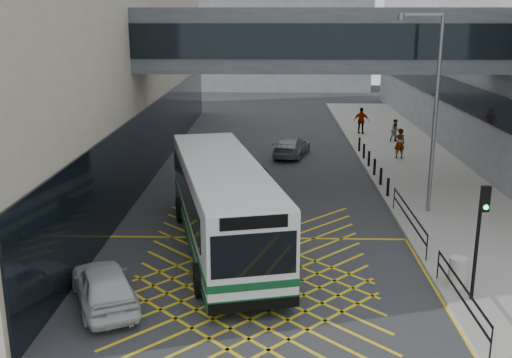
# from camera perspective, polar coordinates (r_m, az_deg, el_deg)

# --- Properties ---
(ground) EXTENTS (120.00, 120.00, 0.00)m
(ground) POSITION_cam_1_polar(r_m,az_deg,el_deg) (20.02, -0.32, -10.24)
(ground) COLOR #333335
(building_far) EXTENTS (28.00, 16.00, 18.00)m
(building_far) POSITION_cam_1_polar(r_m,az_deg,el_deg) (78.11, -0.34, 15.54)
(building_far) COLOR gray
(building_far) RESTS_ON ground
(skybridge) EXTENTS (20.00, 4.10, 3.00)m
(skybridge) POSITION_cam_1_polar(r_m,az_deg,el_deg) (30.18, 6.29, 13.04)
(skybridge) COLOR #494E53
(skybridge) RESTS_ON ground
(pavement) EXTENTS (6.00, 54.00, 0.16)m
(pavement) POSITION_cam_1_polar(r_m,az_deg,el_deg) (35.16, 15.34, 0.65)
(pavement) COLOR gray
(pavement) RESTS_ON ground
(box_junction) EXTENTS (12.00, 9.00, 0.01)m
(box_junction) POSITION_cam_1_polar(r_m,az_deg,el_deg) (20.02, -0.32, -10.23)
(box_junction) COLOR gold
(box_junction) RESTS_ON ground
(bus) EXTENTS (5.43, 12.27, 3.35)m
(bus) POSITION_cam_1_polar(r_m,az_deg,el_deg) (22.75, -3.24, -2.22)
(bus) COLOR silver
(bus) RESTS_ON ground
(car_white) EXTENTS (3.47, 4.73, 1.39)m
(car_white) POSITION_cam_1_polar(r_m,az_deg,el_deg) (19.12, -14.28, -9.73)
(car_white) COLOR silver
(car_white) RESTS_ON ground
(car_dark) EXTENTS (3.57, 5.19, 1.51)m
(car_dark) POSITION_cam_1_polar(r_m,az_deg,el_deg) (29.75, -1.14, -0.08)
(car_dark) COLOR black
(car_dark) RESTS_ON ground
(car_silver) EXTENTS (2.80, 4.55, 1.32)m
(car_silver) POSITION_cam_1_polar(r_m,az_deg,el_deg) (38.10, 3.40, 3.17)
(car_silver) COLOR gray
(car_silver) RESTS_ON ground
(traffic_light) EXTENTS (0.28, 0.44, 3.70)m
(traffic_light) POSITION_cam_1_polar(r_m,az_deg,el_deg) (19.06, 20.59, -4.28)
(traffic_light) COLOR black
(traffic_light) RESTS_ON pavement
(street_lamp) EXTENTS (1.96, 0.44, 8.59)m
(street_lamp) POSITION_cam_1_polar(r_m,az_deg,el_deg) (26.95, 16.39, 7.03)
(street_lamp) COLOR slate
(street_lamp) RESTS_ON pavement
(litter_bin) EXTENTS (0.56, 0.56, 0.98)m
(litter_bin) POSITION_cam_1_polar(r_m,az_deg,el_deg) (20.59, 18.63, -8.37)
(litter_bin) COLOR #ADA89E
(litter_bin) RESTS_ON pavement
(kerb_railings) EXTENTS (0.05, 12.54, 1.00)m
(kerb_railings) POSITION_cam_1_polar(r_m,az_deg,el_deg) (22.01, 16.15, -5.97)
(kerb_railings) COLOR black
(kerb_railings) RESTS_ON pavement
(bollards) EXTENTS (0.14, 10.14, 0.90)m
(bollards) POSITION_cam_1_polar(r_m,az_deg,el_deg) (34.48, 10.96, 1.54)
(bollards) COLOR black
(bollards) RESTS_ON pavement
(pedestrian_a) EXTENTS (0.81, 0.64, 1.84)m
(pedestrian_a) POSITION_cam_1_polar(r_m,az_deg,el_deg) (37.76, 13.50, 3.31)
(pedestrian_a) COLOR gray
(pedestrian_a) RESTS_ON pavement
(pedestrian_b) EXTENTS (0.85, 0.62, 1.56)m
(pedestrian_b) POSITION_cam_1_polar(r_m,az_deg,el_deg) (42.75, 13.14, 4.51)
(pedestrian_b) COLOR gray
(pedestrian_b) RESTS_ON pavement
(pedestrian_c) EXTENTS (1.24, 0.79, 1.94)m
(pedestrian_c) POSITION_cam_1_polar(r_m,az_deg,el_deg) (45.16, 10.01, 5.48)
(pedestrian_c) COLOR gray
(pedestrian_c) RESTS_ON pavement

